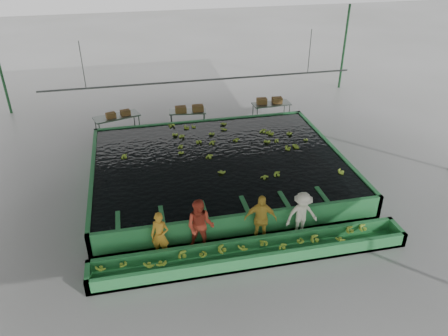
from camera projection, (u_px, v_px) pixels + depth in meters
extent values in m
plane|color=gray|center=(227.00, 197.00, 16.69)|extent=(80.00, 80.00, 0.00)
cube|color=gray|center=(227.00, 69.00, 14.21)|extent=(20.00, 22.00, 0.04)
cube|color=black|center=(219.00, 159.00, 17.54)|extent=(9.70, 7.70, 0.00)
cylinder|color=#59605B|center=(202.00, 80.00, 19.44)|extent=(0.08, 0.08, 14.00)
cylinder|color=#59605B|center=(82.00, 65.00, 18.00)|extent=(0.04, 0.04, 2.00)
cylinder|color=#59605B|center=(310.00, 51.00, 19.88)|extent=(0.04, 0.04, 2.00)
imported|color=#C58823|center=(160.00, 235.00, 13.40)|extent=(0.68, 0.57, 1.58)
imported|color=#B83D26|center=(200.00, 226.00, 13.57)|extent=(1.10, 0.98, 1.86)
imported|color=gold|center=(260.00, 219.00, 13.96)|extent=(1.12, 0.65, 1.78)
imported|color=beige|center=(302.00, 215.00, 14.25)|extent=(1.10, 0.65, 1.67)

